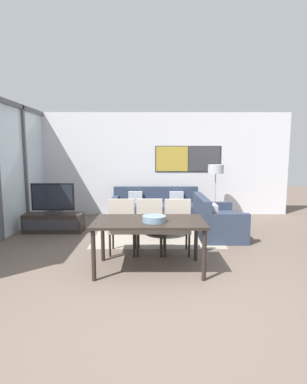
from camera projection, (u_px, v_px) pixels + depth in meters
The scene contains 14 objects.
ground_plane at pixel (164, 306), 3.40m from camera, with size 24.00×24.00×0.00m, color brown.
wall_back at pixel (158, 164), 8.24m from camera, with size 7.25×0.09×2.80m.
area_rug at pixel (157, 235), 6.33m from camera, with size 2.56×1.90×0.01m.
tv_console at pixel (54, 223), 6.54m from camera, with size 1.27×0.44×0.41m.
television at pixel (53, 199), 6.47m from camera, with size 0.93×0.20×0.66m.
sofa_main at pixel (156, 209), 7.72m from camera, with size 2.22×0.88×0.83m.
sofa_side at pixel (214, 223), 6.25m from camera, with size 0.88×1.43×0.83m.
coffee_table at pixel (157, 221), 6.29m from camera, with size 0.97×0.97×0.41m.
dining_table at pixel (149, 225), 4.37m from camera, with size 1.62×0.88×0.75m.
dining_chair_left at pixel (122, 224), 5.05m from camera, with size 0.46×0.46×0.98m.
dining_chair_centre at pixel (150, 224), 5.06m from camera, with size 0.46×0.46×0.98m.
dining_chair_right at pixel (177, 224), 5.03m from camera, with size 0.46×0.46×0.98m.
fruit_bowl at pixel (154, 218), 4.26m from camera, with size 0.34×0.34×0.09m.
floor_lamp at pixel (216, 172), 7.65m from camera, with size 0.40×0.40×1.42m.
Camera 1 is at (-0.14, -3.19, 1.74)m, focal length 28.00 mm.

